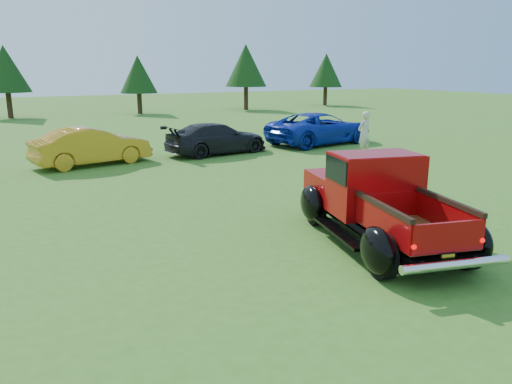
{
  "coord_description": "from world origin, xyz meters",
  "views": [
    {
      "loc": [
        -4.9,
        -8.42,
        3.41
      ],
      "look_at": [
        -0.16,
        0.2,
        0.97
      ],
      "focal_mm": 35.0,
      "sensor_mm": 36.0,
      "label": 1
    }
  ],
  "objects_px": {
    "tree_mid_right": "(138,74)",
    "tree_east": "(246,66)",
    "tree_far_east": "(326,70)",
    "pickup_truck": "(374,198)",
    "show_car_grey": "(217,138)",
    "show_car_blue": "(320,128)",
    "show_car_yellow": "(91,146)",
    "spectator": "(364,134)",
    "tree_mid_left": "(5,69)"
  },
  "relations": [
    {
      "from": "tree_mid_right",
      "to": "show_car_grey",
      "type": "distance_m",
      "value": 20.11
    },
    {
      "from": "tree_east",
      "to": "show_car_yellow",
      "type": "height_order",
      "value": "tree_east"
    },
    {
      "from": "tree_mid_right",
      "to": "tree_east",
      "type": "xyz_separation_m",
      "value": [
        9.0,
        -0.5,
        0.68
      ]
    },
    {
      "from": "tree_far_east",
      "to": "show_car_grey",
      "type": "bearing_deg",
      "value": -135.26
    },
    {
      "from": "spectator",
      "to": "tree_mid_left",
      "type": "bearing_deg",
      "value": -74.64
    },
    {
      "from": "tree_mid_left",
      "to": "spectator",
      "type": "xyz_separation_m",
      "value": [
        11.47,
        -24.09,
        -2.5
      ]
    },
    {
      "from": "tree_mid_left",
      "to": "tree_east",
      "type": "distance_m",
      "value": 18.06
    },
    {
      "from": "pickup_truck",
      "to": "show_car_yellow",
      "type": "bearing_deg",
      "value": 121.67
    },
    {
      "from": "tree_mid_right",
      "to": "show_car_blue",
      "type": "bearing_deg",
      "value": -81.84
    },
    {
      "from": "tree_mid_left",
      "to": "show_car_grey",
      "type": "relative_size",
      "value": 1.15
    },
    {
      "from": "show_car_grey",
      "to": "spectator",
      "type": "distance_m",
      "value": 5.96
    },
    {
      "from": "pickup_truck",
      "to": "show_car_grey",
      "type": "relative_size",
      "value": 1.17
    },
    {
      "from": "tree_east",
      "to": "show_car_blue",
      "type": "bearing_deg",
      "value": -107.94
    },
    {
      "from": "tree_east",
      "to": "pickup_truck",
      "type": "bearing_deg",
      "value": -113.21
    },
    {
      "from": "show_car_blue",
      "to": "tree_east",
      "type": "bearing_deg",
      "value": -26.27
    },
    {
      "from": "tree_far_east",
      "to": "pickup_truck",
      "type": "relative_size",
      "value": 0.95
    },
    {
      "from": "tree_mid_right",
      "to": "tree_far_east",
      "type": "relative_size",
      "value": 0.92
    },
    {
      "from": "show_car_blue",
      "to": "spectator",
      "type": "xyz_separation_m",
      "value": [
        -0.34,
        -3.48,
        0.16
      ]
    },
    {
      "from": "tree_east",
      "to": "tree_mid_left",
      "type": "bearing_deg",
      "value": 175.24
    },
    {
      "from": "tree_mid_left",
      "to": "tree_far_east",
      "type": "distance_m",
      "value": 27.0
    },
    {
      "from": "tree_far_east",
      "to": "show_car_yellow",
      "type": "relative_size",
      "value": 1.16
    },
    {
      "from": "show_car_yellow",
      "to": "show_car_blue",
      "type": "distance_m",
      "value": 10.32
    },
    {
      "from": "show_car_yellow",
      "to": "show_car_blue",
      "type": "height_order",
      "value": "show_car_blue"
    },
    {
      "from": "pickup_truck",
      "to": "tree_far_east",
      "type": "bearing_deg",
      "value": 69.43
    },
    {
      "from": "tree_far_east",
      "to": "show_car_blue",
      "type": "xyz_separation_m",
      "value": [
        -15.19,
        -20.11,
        -2.52
      ]
    },
    {
      "from": "pickup_truck",
      "to": "spectator",
      "type": "xyz_separation_m",
      "value": [
        6.54,
        7.89,
        0.04
      ]
    },
    {
      "from": "show_car_blue",
      "to": "tree_mid_left",
      "type": "bearing_deg",
      "value": 21.48
    },
    {
      "from": "tree_mid_right",
      "to": "pickup_truck",
      "type": "height_order",
      "value": "tree_mid_right"
    },
    {
      "from": "show_car_grey",
      "to": "show_car_yellow",
      "type": "bearing_deg",
      "value": 83.12
    },
    {
      "from": "tree_mid_right",
      "to": "tree_east",
      "type": "distance_m",
      "value": 9.04
    },
    {
      "from": "spectator",
      "to": "tree_mid_right",
      "type": "bearing_deg",
      "value": -93.99
    },
    {
      "from": "spectator",
      "to": "show_car_blue",
      "type": "bearing_deg",
      "value": -105.75
    },
    {
      "from": "tree_mid_right",
      "to": "spectator",
      "type": "distance_m",
      "value": 23.32
    },
    {
      "from": "pickup_truck",
      "to": "show_car_yellow",
      "type": "height_order",
      "value": "pickup_truck"
    },
    {
      "from": "tree_mid_right",
      "to": "show_car_blue",
      "type": "distance_m",
      "value": 19.94
    },
    {
      "from": "show_car_grey",
      "to": "show_car_blue",
      "type": "xyz_separation_m",
      "value": [
        5.31,
        0.2,
        0.09
      ]
    },
    {
      "from": "pickup_truck",
      "to": "tree_east",
      "type": "bearing_deg",
      "value": 81.26
    },
    {
      "from": "tree_mid_right",
      "to": "show_car_grey",
      "type": "bearing_deg",
      "value": -97.19
    },
    {
      "from": "show_car_grey",
      "to": "spectator",
      "type": "bearing_deg",
      "value": -131.15
    },
    {
      "from": "tree_far_east",
      "to": "show_car_grey",
      "type": "height_order",
      "value": "tree_far_east"
    },
    {
      "from": "tree_mid_right",
      "to": "spectator",
      "type": "relative_size",
      "value": 2.49
    },
    {
      "from": "tree_mid_left",
      "to": "spectator",
      "type": "distance_m",
      "value": 26.8
    },
    {
      "from": "tree_mid_right",
      "to": "show_car_blue",
      "type": "xyz_separation_m",
      "value": [
        2.81,
        -19.61,
        -2.25
      ]
    },
    {
      "from": "tree_far_east",
      "to": "spectator",
      "type": "distance_m",
      "value": 28.34
    },
    {
      "from": "pickup_truck",
      "to": "show_car_blue",
      "type": "distance_m",
      "value": 13.29
    },
    {
      "from": "tree_mid_right",
      "to": "spectator",
      "type": "xyz_separation_m",
      "value": [
        2.47,
        -23.09,
        -2.09
      ]
    },
    {
      "from": "tree_mid_right",
      "to": "show_car_yellow",
      "type": "relative_size",
      "value": 1.06
    },
    {
      "from": "tree_east",
      "to": "pickup_truck",
      "type": "relative_size",
      "value": 1.06
    },
    {
      "from": "tree_far_east",
      "to": "pickup_truck",
      "type": "xyz_separation_m",
      "value": [
        -22.07,
        -31.48,
        -2.4
      ]
    },
    {
      "from": "tree_mid_left",
      "to": "pickup_truck",
      "type": "bearing_deg",
      "value": -81.23
    }
  ]
}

